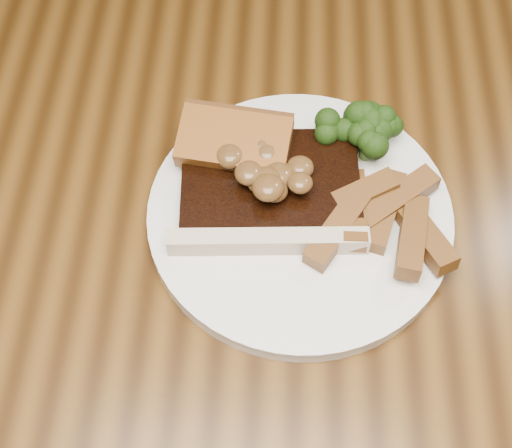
{
  "coord_description": "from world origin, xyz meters",
  "views": [
    {
      "loc": [
        0.03,
        -0.31,
        1.29
      ],
      "look_at": [
        0.01,
        0.0,
        0.78
      ],
      "focal_mm": 50.0,
      "sensor_mm": 36.0,
      "label": 1
    }
  ],
  "objects_px": {
    "potato_wedges": "(385,228)",
    "dining_table": "(245,290)",
    "garlic_bread": "(235,155)",
    "plate": "(299,216)",
    "steak": "(270,190)"
  },
  "relations": [
    {
      "from": "dining_table",
      "to": "garlic_bread",
      "type": "height_order",
      "value": "garlic_bread"
    },
    {
      "from": "dining_table",
      "to": "garlic_bread",
      "type": "distance_m",
      "value": 0.14
    },
    {
      "from": "plate",
      "to": "potato_wedges",
      "type": "relative_size",
      "value": 2.63
    },
    {
      "from": "dining_table",
      "to": "plate",
      "type": "height_order",
      "value": "plate"
    },
    {
      "from": "potato_wedges",
      "to": "dining_table",
      "type": "bearing_deg",
      "value": -176.87
    },
    {
      "from": "steak",
      "to": "potato_wedges",
      "type": "xyz_separation_m",
      "value": [
        0.1,
        -0.03,
        0.0
      ]
    },
    {
      "from": "dining_table",
      "to": "potato_wedges",
      "type": "xyz_separation_m",
      "value": [
        0.12,
        0.01,
        0.12
      ]
    },
    {
      "from": "plate",
      "to": "steak",
      "type": "xyz_separation_m",
      "value": [
        -0.03,
        0.01,
        0.02
      ]
    },
    {
      "from": "plate",
      "to": "steak",
      "type": "height_order",
      "value": "steak"
    },
    {
      "from": "plate",
      "to": "dining_table",
      "type": "bearing_deg",
      "value": -151.62
    },
    {
      "from": "dining_table",
      "to": "garlic_bread",
      "type": "bearing_deg",
      "value": 99.04
    },
    {
      "from": "steak",
      "to": "garlic_bread",
      "type": "relative_size",
      "value": 1.58
    },
    {
      "from": "dining_table",
      "to": "steak",
      "type": "distance_m",
      "value": 0.13
    },
    {
      "from": "dining_table",
      "to": "garlic_bread",
      "type": "relative_size",
      "value": 16.35
    },
    {
      "from": "garlic_bread",
      "to": "potato_wedges",
      "type": "relative_size",
      "value": 0.96
    }
  ]
}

